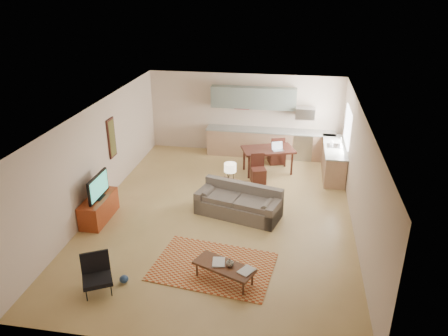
% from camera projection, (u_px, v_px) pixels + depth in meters
% --- Properties ---
extents(room, '(9.00, 9.00, 9.00)m').
position_uv_depth(room, '(222.00, 165.00, 10.68)').
color(room, '#A9884F').
rests_on(room, ground).
extents(kitchen_counter_back, '(4.26, 0.64, 0.92)m').
position_uv_depth(kitchen_counter_back, '(270.00, 143.00, 14.68)').
color(kitchen_counter_back, '#A2795A').
rests_on(kitchen_counter_back, ground).
extents(kitchen_counter_right, '(0.64, 2.26, 0.92)m').
position_uv_depth(kitchen_counter_right, '(333.00, 160.00, 13.30)').
color(kitchen_counter_right, '#A2795A').
rests_on(kitchen_counter_right, ground).
extents(kitchen_range, '(0.62, 0.62, 0.90)m').
position_uv_depth(kitchen_range, '(303.00, 145.00, 14.51)').
color(kitchen_range, '#A5A8AD').
rests_on(kitchen_range, ground).
extents(kitchen_microwave, '(0.62, 0.40, 0.35)m').
position_uv_depth(kitchen_microwave, '(305.00, 113.00, 14.09)').
color(kitchen_microwave, '#A5A8AD').
rests_on(kitchen_microwave, room).
extents(upper_cabinets, '(2.80, 0.34, 0.70)m').
position_uv_depth(upper_cabinets, '(253.00, 98.00, 14.31)').
color(upper_cabinets, slate).
rests_on(upper_cabinets, room).
extents(window_right, '(0.02, 1.40, 1.05)m').
position_uv_depth(window_right, '(348.00, 127.00, 12.82)').
color(window_right, white).
rests_on(window_right, room).
extents(wall_art_left, '(0.06, 0.42, 1.10)m').
position_uv_depth(wall_art_left, '(112.00, 138.00, 11.90)').
color(wall_art_left, brown).
rests_on(wall_art_left, room).
extents(triptych, '(1.70, 0.04, 0.50)m').
position_uv_depth(triptych, '(242.00, 102.00, 14.57)').
color(triptych, '#F0E4C0').
rests_on(triptych, room).
extents(rug, '(2.65, 2.00, 0.02)m').
position_uv_depth(rug, '(213.00, 266.00, 9.15)').
color(rug, '#9A3415').
rests_on(rug, floor).
extents(sofa, '(2.38, 1.51, 0.77)m').
position_uv_depth(sofa, '(238.00, 202.00, 11.00)').
color(sofa, '#5D534C').
rests_on(sofa, floor).
extents(coffee_table, '(1.33, 0.94, 0.37)m').
position_uv_depth(coffee_table, '(224.00, 273.00, 8.66)').
color(coffee_table, '#442514').
rests_on(coffee_table, floor).
extents(book_a, '(0.33, 0.39, 0.03)m').
position_uv_depth(book_a, '(212.00, 262.00, 8.67)').
color(book_a, maroon).
rests_on(book_a, coffee_table).
extents(book_b, '(0.54, 0.54, 0.02)m').
position_uv_depth(book_b, '(242.00, 268.00, 8.49)').
color(book_b, navy).
rests_on(book_b, coffee_table).
extents(vase, '(0.23, 0.23, 0.17)m').
position_uv_depth(vase, '(230.00, 262.00, 8.54)').
color(vase, black).
rests_on(vase, coffee_table).
extents(armchair, '(0.86, 0.86, 0.72)m').
position_uv_depth(armchair, '(97.00, 276.00, 8.31)').
color(armchair, black).
rests_on(armchair, floor).
extents(tv_credenza, '(0.51, 1.31, 0.61)m').
position_uv_depth(tv_credenza, '(99.00, 208.00, 10.85)').
color(tv_credenza, maroon).
rests_on(tv_credenza, floor).
extents(tv, '(0.10, 1.01, 0.61)m').
position_uv_depth(tv, '(98.00, 187.00, 10.60)').
color(tv, black).
rests_on(tv, tv_credenza).
extents(console_table, '(0.66, 0.55, 0.66)m').
position_uv_depth(console_table, '(230.00, 192.00, 11.60)').
color(console_table, '#381812').
rests_on(console_table, floor).
extents(table_lamp, '(0.43, 0.43, 0.53)m').
position_uv_depth(table_lamp, '(230.00, 172.00, 11.36)').
color(table_lamp, beige).
rests_on(table_lamp, console_table).
extents(dining_table, '(1.75, 1.35, 0.78)m').
position_uv_depth(dining_table, '(268.00, 160.00, 13.45)').
color(dining_table, '#381812').
rests_on(dining_table, floor).
extents(dining_chair_near, '(0.52, 0.53, 0.86)m').
position_uv_depth(dining_chair_near, '(259.00, 169.00, 12.76)').
color(dining_chair_near, '#381812').
rests_on(dining_chair_near, floor).
extents(dining_chair_far, '(0.57, 0.58, 0.94)m').
position_uv_depth(dining_chair_far, '(276.00, 150.00, 14.10)').
color(dining_chair_far, '#381812').
rests_on(dining_chair_far, floor).
extents(laptop, '(0.40, 0.35, 0.25)m').
position_uv_depth(laptop, '(278.00, 147.00, 13.11)').
color(laptop, '#A5A8AD').
rests_on(laptop, dining_table).
extents(soap_bottle, '(0.12, 0.13, 0.19)m').
position_uv_depth(soap_bottle, '(332.00, 142.00, 13.15)').
color(soap_bottle, '#F0E4C0').
rests_on(soap_bottle, kitchen_counter_right).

